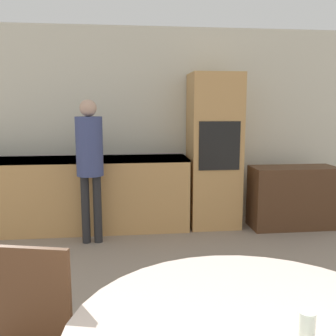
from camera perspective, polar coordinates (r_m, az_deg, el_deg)
The scene contains 7 objects.
wall_back at distance 5.10m, azimuth -3.69°, elevation 6.31°, with size 6.79×0.05×2.60m.
kitchen_counter at distance 4.92m, azimuth -15.21°, elevation -3.79°, with size 3.08×0.60×0.93m.
oven_unit at distance 4.92m, azimuth 6.99°, elevation 2.56°, with size 0.64×0.59×1.99m.
sideboard at distance 5.15m, azimuth 18.47°, elevation -4.24°, with size 1.10×0.45×0.80m.
chair_far_right at distance 2.45m, azimuth 24.28°, elevation -16.44°, with size 0.56×0.56×0.96m.
person_standing at distance 4.30m, azimuth -11.85°, elevation 1.96°, with size 0.30×0.30×1.65m.
cup at distance 1.52m, azimuth 20.36°, elevation -21.47°, with size 0.06×0.06×0.10m.
Camera 1 is at (-0.26, 0.18, 1.57)m, focal length 40.00 mm.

